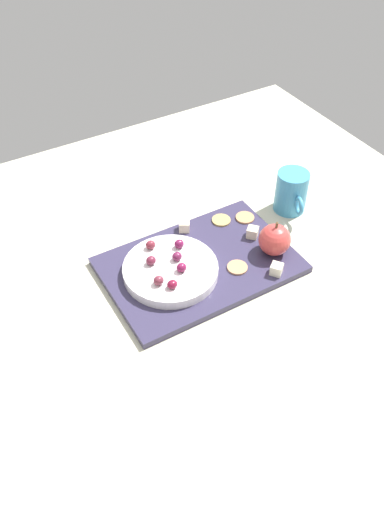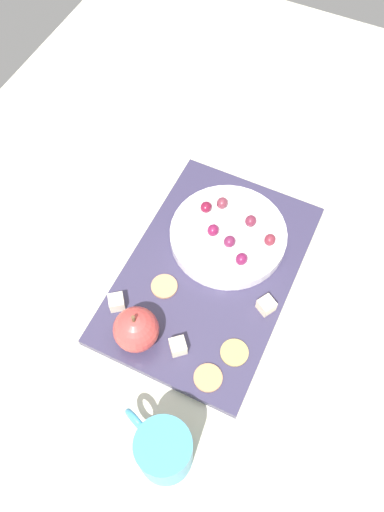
{
  "view_description": "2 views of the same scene",
  "coord_description": "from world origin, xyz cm",
  "px_view_note": "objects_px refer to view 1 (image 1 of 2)",
  "views": [
    {
      "loc": [
        34.5,
        64.6,
        79.06
      ],
      "look_at": [
        -2.79,
        0.92,
        8.05
      ],
      "focal_mm": 37.31,
      "sensor_mm": 36.0,
      "label": 1
    },
    {
      "loc": [
        -39.11,
        -12.32,
        75.72
      ],
      "look_at": [
        -5.34,
        3.77,
        9.69
      ],
      "focal_mm": 36.29,
      "sensor_mm": 36.0,
      "label": 2
    }
  ],
  "objects_px": {
    "grape_3": "(175,257)",
    "grape_6": "(182,268)",
    "platter": "(200,265)",
    "cracker_2": "(237,267)",
    "cheese_cube_1": "(184,226)",
    "grape_5": "(179,244)",
    "grape_1": "(151,261)",
    "cracker_1": "(245,218)",
    "cheese_cube_0": "(276,269)",
    "apple_whole": "(275,240)",
    "cracker_0": "(221,220)",
    "serving_dish": "(171,270)",
    "grape_4": "(159,280)",
    "cheese_cube_2": "(253,233)",
    "cup": "(291,192)",
    "grape_0": "(151,245)",
    "grape_2": "(172,284)"
  },
  "relations": [
    {
      "from": "grape_4",
      "to": "grape_6",
      "type": "bearing_deg",
      "value": -171.48
    },
    {
      "from": "platter",
      "to": "cracker_2",
      "type": "relative_size",
      "value": 9.24
    },
    {
      "from": "cheese_cube_2",
      "to": "grape_4",
      "type": "xyz_separation_m",
      "value": [
        0.24,
        0.04,
        0.02
      ]
    },
    {
      "from": "platter",
      "to": "cracker_0",
      "type": "xyz_separation_m",
      "value": [
        -0.11,
        -0.09,
        0.01
      ]
    },
    {
      "from": "grape_3",
      "to": "cup",
      "type": "xyz_separation_m",
      "value": [
        -0.32,
        -0.05,
        0.0
      ]
    },
    {
      "from": "grape_1",
      "to": "grape_5",
      "type": "bearing_deg",
      "value": -168.94
    },
    {
      "from": "grape_0",
      "to": "grape_1",
      "type": "distance_m",
      "value": 0.04
    },
    {
      "from": "platter",
      "to": "grape_6",
      "type": "distance_m",
      "value": 0.07
    },
    {
      "from": "grape_4",
      "to": "cup",
      "type": "height_order",
      "value": "cup"
    },
    {
      "from": "platter",
      "to": "grape_3",
      "type": "height_order",
      "value": "grape_3"
    },
    {
      "from": "grape_3",
      "to": "grape_6",
      "type": "bearing_deg",
      "value": 84.17
    },
    {
      "from": "grape_1",
      "to": "grape_6",
      "type": "xyz_separation_m",
      "value": [
        -0.04,
        0.05,
        0.0
      ]
    },
    {
      "from": "grape_0",
      "to": "cracker_0",
      "type": "bearing_deg",
      "value": -173.71
    },
    {
      "from": "platter",
      "to": "grape_3",
      "type": "distance_m",
      "value": 0.06
    },
    {
      "from": "cracker_2",
      "to": "grape_4",
      "type": "xyz_separation_m",
      "value": [
        0.16,
        -0.02,
        0.03
      ]
    },
    {
      "from": "apple_whole",
      "to": "cheese_cube_2",
      "type": "height_order",
      "value": "apple_whole"
    },
    {
      "from": "apple_whole",
      "to": "cup",
      "type": "relative_size",
      "value": 0.65
    },
    {
      "from": "cracker_1",
      "to": "cheese_cube_0",
      "type": "bearing_deg",
      "value": 75.89
    },
    {
      "from": "cheese_cube_1",
      "to": "grape_5",
      "type": "xyz_separation_m",
      "value": [
        0.05,
        0.06,
        0.02
      ]
    },
    {
      "from": "apple_whole",
      "to": "grape_1",
      "type": "bearing_deg",
      "value": -17.44
    },
    {
      "from": "cheese_cube_1",
      "to": "grape_6",
      "type": "relative_size",
      "value": 1.11
    },
    {
      "from": "grape_0",
      "to": "serving_dish",
      "type": "bearing_deg",
      "value": 98.04
    },
    {
      "from": "cracker_1",
      "to": "grape_4",
      "type": "distance_m",
      "value": 0.28
    },
    {
      "from": "serving_dish",
      "to": "grape_3",
      "type": "distance_m",
      "value": 0.03
    },
    {
      "from": "grape_3",
      "to": "grape_2",
      "type": "bearing_deg",
      "value": 56.79
    },
    {
      "from": "cracker_0",
      "to": "cracker_1",
      "type": "bearing_deg",
      "value": 159.19
    },
    {
      "from": "grape_0",
      "to": "grape_2",
      "type": "xyz_separation_m",
      "value": [
        0.01,
        0.11,
        -0.0
      ]
    },
    {
      "from": "cracker_0",
      "to": "grape_6",
      "type": "bearing_deg",
      "value": 33.79
    },
    {
      "from": "cheese_cube_0",
      "to": "apple_whole",
      "type": "bearing_deg",
      "value": -121.33
    },
    {
      "from": "serving_dish",
      "to": "cup",
      "type": "bearing_deg",
      "value": -170.27
    },
    {
      "from": "cracker_2",
      "to": "grape_3",
      "type": "distance_m",
      "value": 0.12
    },
    {
      "from": "serving_dish",
      "to": "cracker_1",
      "type": "bearing_deg",
      "value": -163.33
    },
    {
      "from": "serving_dish",
      "to": "grape_3",
      "type": "xyz_separation_m",
      "value": [
        -0.02,
        -0.01,
        0.02
      ]
    },
    {
      "from": "cracker_1",
      "to": "grape_4",
      "type": "height_order",
      "value": "grape_4"
    },
    {
      "from": "cheese_cube_0",
      "to": "grape_3",
      "type": "height_order",
      "value": "grape_3"
    },
    {
      "from": "grape_1",
      "to": "grape_5",
      "type": "relative_size",
      "value": 1.0
    },
    {
      "from": "cheese_cube_0",
      "to": "cracker_0",
      "type": "distance_m",
      "value": 0.19
    },
    {
      "from": "apple_whole",
      "to": "cheese_cube_1",
      "type": "xyz_separation_m",
      "value": [
        0.12,
        -0.15,
        -0.02
      ]
    },
    {
      "from": "grape_1",
      "to": "cracker_1",
      "type": "bearing_deg",
      "value": -170.62
    },
    {
      "from": "apple_whole",
      "to": "grape_5",
      "type": "bearing_deg",
      "value": -27.69
    },
    {
      "from": "apple_whole",
      "to": "grape_3",
      "type": "relative_size",
      "value": 3.28
    },
    {
      "from": "cracker_1",
      "to": "grape_0",
      "type": "distance_m",
      "value": 0.23
    },
    {
      "from": "cracker_1",
      "to": "grape_5",
      "type": "distance_m",
      "value": 0.18
    },
    {
      "from": "cracker_1",
      "to": "cracker_2",
      "type": "distance_m",
      "value": 0.15
    },
    {
      "from": "grape_3",
      "to": "cracker_1",
      "type": "bearing_deg",
      "value": -164.57
    },
    {
      "from": "serving_dish",
      "to": "grape_3",
      "type": "bearing_deg",
      "value": -148.87
    },
    {
      "from": "apple_whole",
      "to": "grape_2",
      "type": "height_order",
      "value": "apple_whole"
    },
    {
      "from": "grape_2",
      "to": "grape_0",
      "type": "bearing_deg",
      "value": -96.97
    },
    {
      "from": "cracker_2",
      "to": "grape_6",
      "type": "distance_m",
      "value": 0.11
    },
    {
      "from": "cheese_cube_1",
      "to": "grape_1",
      "type": "relative_size",
      "value": 1.11
    }
  ]
}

